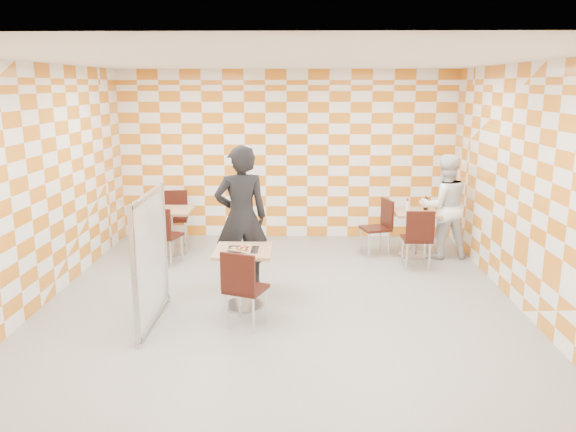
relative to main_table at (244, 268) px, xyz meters
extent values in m
plane|color=gray|center=(0.45, -0.09, -0.51)|extent=(7.00, 7.00, 0.00)
plane|color=white|center=(0.45, -0.09, 2.49)|extent=(7.00, 7.00, 0.00)
plane|color=white|center=(0.45, 3.41, 0.99)|extent=(6.00, 0.00, 6.00)
plane|color=white|center=(-2.55, -0.09, 0.99)|extent=(0.00, 7.00, 7.00)
plane|color=white|center=(3.45, -0.09, 0.99)|extent=(0.00, 7.00, 7.00)
cube|color=tan|center=(0.00, 0.00, 0.22)|extent=(0.70, 0.70, 0.04)
cylinder|color=#A5A5AA|center=(0.00, 0.00, -0.14)|extent=(0.08, 0.08, 0.70)
cylinder|color=#A5A5AA|center=(0.00, 0.00, -0.49)|extent=(0.50, 0.50, 0.03)
cube|color=tan|center=(2.57, 2.22, 0.22)|extent=(0.70, 0.70, 0.04)
cylinder|color=#A5A5AA|center=(2.57, 2.22, -0.14)|extent=(0.08, 0.08, 0.70)
cylinder|color=#A5A5AA|center=(2.57, 2.22, -0.49)|extent=(0.50, 0.50, 0.03)
cube|color=tan|center=(-1.43, 2.26, 0.22)|extent=(0.70, 0.70, 0.04)
cylinder|color=#A5A5AA|center=(-1.43, 2.26, -0.14)|extent=(0.08, 0.08, 0.70)
cylinder|color=#A5A5AA|center=(-1.43, 2.26, -0.49)|extent=(0.50, 0.50, 0.03)
cube|color=black|center=(0.09, -0.57, -0.06)|extent=(0.54, 0.54, 0.04)
cube|color=black|center=(0.01, -0.76, 0.19)|extent=(0.41, 0.19, 0.45)
cylinder|color=silver|center=(0.31, -0.47, -0.29)|extent=(0.03, 0.03, 0.43)
cylinder|color=silver|center=(-0.01, -0.35, -0.29)|extent=(0.03, 0.03, 0.43)
cylinder|color=silver|center=(0.18, -0.79, -0.29)|extent=(0.03, 0.03, 0.43)
cylinder|color=silver|center=(-0.13, -0.67, -0.29)|extent=(0.03, 0.03, 0.43)
cube|color=black|center=(2.47, 1.62, -0.06)|extent=(0.42, 0.42, 0.04)
cube|color=black|center=(2.47, 1.42, 0.19)|extent=(0.42, 0.04, 0.45)
cylinder|color=silver|center=(2.64, 1.79, -0.29)|extent=(0.03, 0.03, 0.43)
cylinder|color=silver|center=(2.30, 1.79, -0.29)|extent=(0.03, 0.03, 0.43)
cylinder|color=silver|center=(2.64, 1.45, -0.29)|extent=(0.03, 0.03, 0.43)
cylinder|color=silver|center=(2.30, 1.45, -0.29)|extent=(0.03, 0.03, 0.43)
cube|color=black|center=(1.92, 2.23, -0.06)|extent=(0.52, 0.52, 0.04)
cube|color=black|center=(2.12, 2.29, 0.19)|extent=(0.16, 0.41, 0.45)
cylinder|color=silver|center=(1.71, 2.35, -0.29)|extent=(0.03, 0.03, 0.43)
cylinder|color=silver|center=(1.81, 2.02, -0.29)|extent=(0.03, 0.03, 0.43)
cylinder|color=silver|center=(2.04, 2.44, -0.29)|extent=(0.03, 0.03, 0.43)
cylinder|color=silver|center=(2.13, 2.12, -0.29)|extent=(0.03, 0.03, 0.43)
cube|color=black|center=(-1.38, 1.72, -0.06)|extent=(0.53, 0.53, 0.04)
cube|color=black|center=(-1.44, 1.53, 0.19)|extent=(0.41, 0.16, 0.45)
cylinder|color=silver|center=(-1.17, 1.83, -0.29)|extent=(0.03, 0.03, 0.43)
cylinder|color=silver|center=(-1.49, 1.93, -0.29)|extent=(0.03, 0.03, 0.43)
cylinder|color=silver|center=(-1.27, 1.51, -0.29)|extent=(0.03, 0.03, 0.43)
cylinder|color=silver|center=(-1.59, 1.61, -0.29)|extent=(0.03, 0.03, 0.43)
cube|color=black|center=(-1.47, 2.81, -0.06)|extent=(0.47, 0.47, 0.04)
cube|color=black|center=(-1.50, 3.01, 0.19)|extent=(0.42, 0.10, 0.45)
cylinder|color=silver|center=(-1.62, 2.62, -0.29)|extent=(0.03, 0.03, 0.43)
cylinder|color=silver|center=(-1.28, 2.67, -0.29)|extent=(0.03, 0.03, 0.43)
cylinder|color=silver|center=(-1.66, 2.96, -0.29)|extent=(0.03, 0.03, 0.43)
cylinder|color=silver|center=(-1.33, 3.01, -0.29)|extent=(0.03, 0.03, 0.43)
cube|color=white|center=(-1.01, -0.52, 0.29)|extent=(0.02, 1.30, 1.40)
cube|color=#B2B2B7|center=(-1.01, -0.52, 1.01)|extent=(0.05, 1.30, 0.05)
cube|color=#B2B2B7|center=(-1.01, -0.52, -0.43)|extent=(0.05, 1.30, 0.05)
cube|color=#B2B2B7|center=(-1.01, -1.17, 0.29)|extent=(0.05, 0.05, 1.50)
cylinder|color=#B2B2B7|center=(-1.01, -1.17, -0.48)|extent=(0.08, 0.08, 0.05)
cube|color=#B2B2B7|center=(-1.01, 0.13, 0.29)|extent=(0.05, 0.05, 1.50)
cylinder|color=#B2B2B7|center=(-1.01, 0.13, -0.48)|extent=(0.08, 0.08, 0.05)
imported|color=black|center=(-0.10, 0.74, 0.47)|extent=(0.81, 0.64, 1.96)
imported|color=white|center=(3.00, 2.19, 0.33)|extent=(0.88, 0.73, 1.67)
cube|color=silver|center=(0.00, -0.02, 0.24)|extent=(0.38, 0.34, 0.01)
cone|color=tan|center=(0.00, -0.02, 0.26)|extent=(0.40, 0.40, 0.02)
cone|color=#F2D88C|center=(0.00, 0.00, 0.27)|extent=(0.33, 0.33, 0.01)
cylinder|color=maroon|center=(-0.06, -0.12, 0.28)|extent=(0.04, 0.04, 0.01)
cylinder|color=maroon|center=(0.05, -0.11, 0.28)|extent=(0.04, 0.04, 0.01)
cylinder|color=maroon|center=(0.00, -0.04, 0.28)|extent=(0.04, 0.04, 0.01)
cylinder|color=maroon|center=(-0.05, 0.01, 0.28)|extent=(0.04, 0.04, 0.01)
cylinder|color=maroon|center=(0.06, -0.01, 0.28)|extent=(0.04, 0.04, 0.01)
torus|color=black|center=(0.05, -0.05, 0.28)|extent=(0.03, 0.03, 0.01)
torus|color=black|center=(-0.02, -0.08, 0.28)|extent=(0.03, 0.03, 0.01)
torus|color=black|center=(0.02, 0.02, 0.28)|extent=(0.03, 0.03, 0.01)
torus|color=black|center=(-0.07, -0.04, 0.28)|extent=(0.03, 0.03, 0.01)
cylinder|color=white|center=(2.43, 2.26, 0.32)|extent=(0.06, 0.06, 0.16)
cylinder|color=red|center=(2.43, 2.26, 0.42)|extent=(0.04, 0.04, 0.04)
cylinder|color=black|center=(2.74, 2.31, 0.34)|extent=(0.07, 0.07, 0.20)
cylinder|color=red|center=(2.74, 2.31, 0.46)|extent=(0.03, 0.03, 0.03)
camera|label=1|loc=(0.70, -6.62, 2.22)|focal=35.00mm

